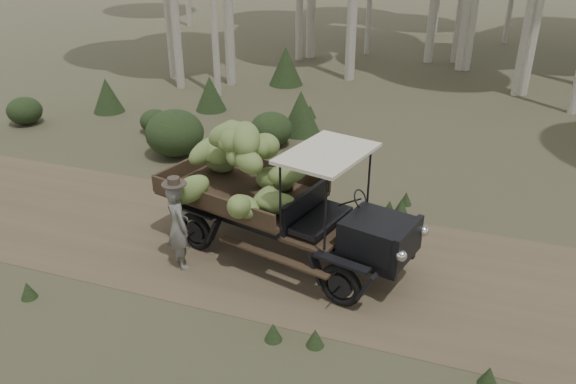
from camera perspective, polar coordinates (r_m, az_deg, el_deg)
name	(u,v)px	position (r m, az deg, el deg)	size (l,w,h in m)	color
ground	(378,271)	(10.15, 9.17, -7.96)	(120.00, 120.00, 0.00)	#473D2B
dirt_track	(378,271)	(10.15, 9.17, -7.95)	(70.00, 4.00, 0.01)	brown
banana_truck	(264,179)	(10.04, -2.50, 1.34)	(5.09, 2.80, 2.50)	black
farmer	(178,225)	(9.95, -11.11, -3.33)	(0.69, 0.66, 1.73)	#605D58
undergrowth	(323,268)	(9.13, 3.62, -7.75)	(24.03, 24.38, 1.40)	#233319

